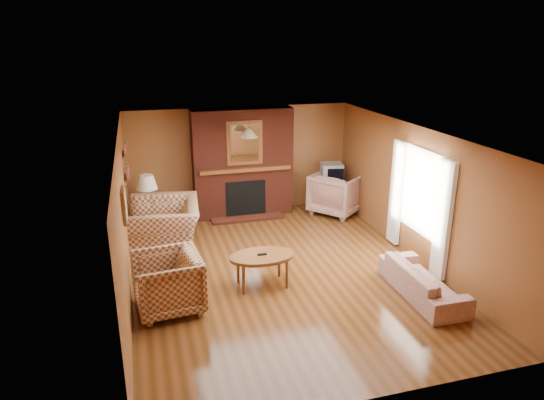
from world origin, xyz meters
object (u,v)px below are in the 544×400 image
object	(u,v)px
coffee_table	(262,258)
tv_stand	(331,195)
table_lamp	(147,190)
side_table	(150,220)
floral_sofa	(423,281)
crt_tv	(332,173)
floral_armchair	(336,193)
plaid_armchair	(168,283)
plaid_loveseat	(165,227)
fireplace	(243,164)

from	to	relation	value
coffee_table	tv_stand	distance (m)	4.03
table_lamp	side_table	bearing A→B (deg)	0.00
floral_sofa	crt_tv	size ratio (longest dim) A/B	3.05
floral_armchair	table_lamp	world-z (taller)	table_lamp
floral_armchair	table_lamp	bearing A→B (deg)	51.34
plaid_armchair	crt_tv	xyz separation A→B (m)	(4.00, 3.50, 0.43)
side_table	plaid_loveseat	bearing A→B (deg)	-76.25
plaid_loveseat	coffee_table	distance (m)	2.29
fireplace	table_lamp	distance (m)	2.18
tv_stand	floral_sofa	bearing A→B (deg)	-92.01
tv_stand	table_lamp	bearing A→B (deg)	-175.13
side_table	table_lamp	xyz separation A→B (m)	(0.00, 0.00, 0.65)
tv_stand	fireplace	bearing A→B (deg)	174.90
floral_armchair	side_table	world-z (taller)	floral_armchair
coffee_table	floral_sofa	bearing A→B (deg)	-23.12
floral_armchair	side_table	bearing A→B (deg)	51.34
plaid_loveseat	table_lamp	world-z (taller)	table_lamp
coffee_table	table_lamp	distance (m)	3.30
side_table	table_lamp	bearing A→B (deg)	0.00
plaid_loveseat	table_lamp	xyz separation A→B (m)	(-0.25, 1.02, 0.45)
fireplace	crt_tv	size ratio (longest dim) A/B	4.28
plaid_loveseat	plaid_armchair	xyz separation A→B (m)	(-0.10, -2.14, -0.04)
table_lamp	tv_stand	world-z (taller)	table_lamp
plaid_armchair	tv_stand	distance (m)	5.32
coffee_table	table_lamp	bearing A→B (deg)	120.63
fireplace	floral_armchair	size ratio (longest dim) A/B	2.33
fireplace	plaid_loveseat	bearing A→B (deg)	-139.93
plaid_armchair	coffee_table	xyz separation A→B (m)	(1.52, 0.34, 0.04)
floral_sofa	coffee_table	distance (m)	2.55
side_table	table_lamp	world-z (taller)	table_lamp
floral_sofa	table_lamp	world-z (taller)	table_lamp
coffee_table	table_lamp	world-z (taller)	table_lamp
fireplace	tv_stand	bearing A→B (deg)	-5.15
floral_armchair	tv_stand	bearing A→B (deg)	-37.78
side_table	coffee_table	bearing A→B (deg)	-59.37
tv_stand	crt_tv	distance (m)	0.55
fireplace	floral_sofa	world-z (taller)	fireplace
plaid_armchair	floral_armchair	distance (m)	5.12
plaid_loveseat	fireplace	bearing A→B (deg)	135.18
coffee_table	crt_tv	bearing A→B (deg)	51.86
fireplace	plaid_armchair	size ratio (longest dim) A/B	2.49
plaid_loveseat	table_lamp	size ratio (longest dim) A/B	2.12
floral_sofa	crt_tv	xyz separation A→B (m)	(0.15, 4.16, 0.62)
floral_armchair	coffee_table	size ratio (longest dim) A/B	0.97
coffee_table	crt_tv	world-z (taller)	crt_tv
floral_sofa	side_table	distance (m)	5.53
floral_sofa	plaid_armchair	bearing A→B (deg)	81.10
table_lamp	tv_stand	size ratio (longest dim) A/B	1.06
plaid_loveseat	floral_armchair	size ratio (longest dim) A/B	1.41
plaid_armchair	tv_stand	size ratio (longest dim) A/B	1.48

